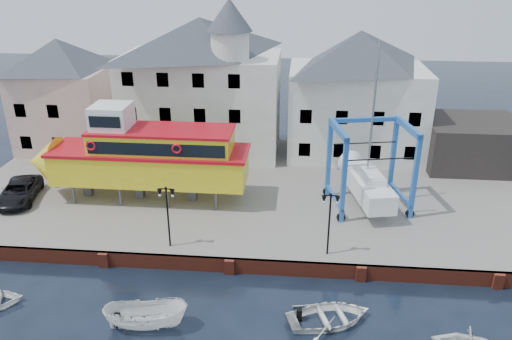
{
  "coord_description": "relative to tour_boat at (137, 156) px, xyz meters",
  "views": [
    {
      "loc": [
        3.98,
        -25.6,
        18.21
      ],
      "look_at": [
        1.0,
        7.0,
        4.0
      ],
      "focal_mm": 35.0,
      "sensor_mm": 36.0,
      "label": 1
    }
  ],
  "objects": [
    {
      "name": "quay_wall",
      "position": [
        7.98,
        -7.74,
        -3.94
      ],
      "size": [
        44.0,
        0.47,
        1.0
      ],
      "color": "maroon",
      "rests_on": "ground"
    },
    {
      "name": "lamp_post_left",
      "position": [
        3.98,
        -6.64,
        -0.27
      ],
      "size": [
        1.12,
        0.32,
        4.2
      ],
      "color": "black",
      "rests_on": "hardstanding"
    },
    {
      "name": "hardstanding",
      "position": [
        7.98,
        3.16,
        -3.94
      ],
      "size": [
        44.0,
        22.0,
        1.0
      ],
      "primitive_type": "cube",
      "color": "slate",
      "rests_on": "ground"
    },
    {
      "name": "lamp_post_right",
      "position": [
        13.98,
        -6.64,
        -0.27
      ],
      "size": [
        1.12,
        0.32,
        4.2
      ],
      "color": "black",
      "rests_on": "hardstanding"
    },
    {
      "name": "van",
      "position": [
        -8.99,
        -1.31,
        -2.71
      ],
      "size": [
        3.5,
        5.67,
        1.47
      ],
      "primitive_type": "imported",
      "rotation": [
        0.0,
        0.0,
        0.21
      ],
      "color": "black",
      "rests_on": "hardstanding"
    },
    {
      "name": "travel_lift",
      "position": [
        16.98,
        0.82,
        -1.42
      ],
      "size": [
        6.38,
        8.22,
        12.04
      ],
      "rotation": [
        0.0,
        0.0,
        0.2
      ],
      "color": "#1F4EAC",
      "rests_on": "hardstanding"
    },
    {
      "name": "ground",
      "position": [
        7.98,
        -7.84,
        -4.44
      ],
      "size": [
        140.0,
        140.0,
        0.0
      ],
      "primitive_type": "plane",
      "color": "black",
      "rests_on": "ground"
    },
    {
      "name": "tour_boat",
      "position": [
        0.0,
        0.0,
        0.0
      ],
      "size": [
        16.77,
        4.12,
        7.3
      ],
      "rotation": [
        0.0,
        0.0,
        -0.0
      ],
      "color": "#59595E",
      "rests_on": "hardstanding"
    },
    {
      "name": "motorboat_a",
      "position": [
        4.3,
        -13.12,
        -4.44
      ],
      "size": [
        4.62,
        2.14,
        1.73
      ],
      "primitive_type": "imported",
      "rotation": [
        0.0,
        0.0,
        1.68
      ],
      "color": "white",
      "rests_on": "ground"
    },
    {
      "name": "motorboat_b",
      "position": [
        13.92,
        -11.8,
        -4.44
      ],
      "size": [
        5.4,
        4.56,
        0.95
      ],
      "primitive_type": "imported",
      "rotation": [
        0.0,
        0.0,
        1.89
      ],
      "color": "white",
      "rests_on": "ground"
    },
    {
      "name": "building_white_right",
      "position": [
        16.98,
        11.16,
        2.16
      ],
      "size": [
        12.0,
        8.0,
        11.2
      ],
      "color": "silver",
      "rests_on": "hardstanding"
    },
    {
      "name": "building_pink",
      "position": [
        -10.02,
        10.16,
        1.71
      ],
      "size": [
        8.0,
        7.0,
        10.3
      ],
      "color": "tan",
      "rests_on": "hardstanding"
    },
    {
      "name": "shed_dark",
      "position": [
        26.98,
        9.16,
        -1.44
      ],
      "size": [
        8.0,
        7.0,
        4.0
      ],
      "primitive_type": "cube",
      "color": "#272523",
      "rests_on": "hardstanding"
    },
    {
      "name": "building_white_main",
      "position": [
        3.11,
        10.55,
        2.9
      ],
      "size": [
        14.0,
        8.3,
        14.0
      ],
      "color": "silver",
      "rests_on": "hardstanding"
    }
  ]
}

